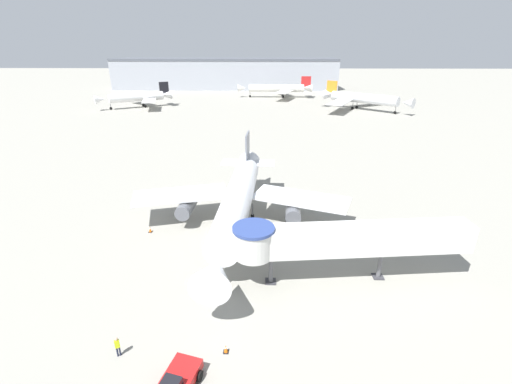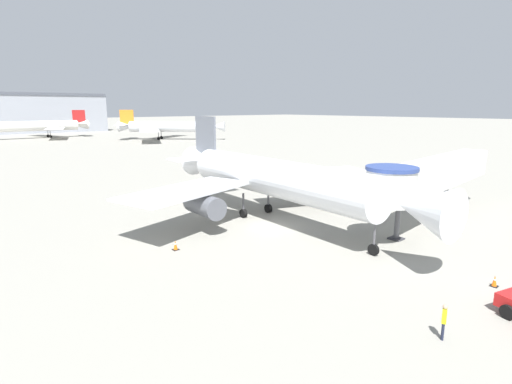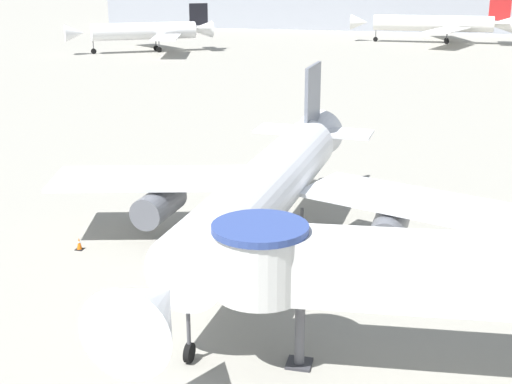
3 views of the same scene
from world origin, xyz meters
TOP-DOWN VIEW (x-y plane):
  - ground_plane at (0.00, 0.00)m, footprint 800.00×800.00m
  - main_airplane at (1.44, 1.75)m, footprint 30.02×33.58m
  - jet_bridge at (12.16, -9.11)m, footprint 23.90×5.43m
  - pushback_tug_red at (-1.13, -22.01)m, footprint 3.16×4.24m
  - traffic_cone_port_wing at (-10.07, 0.24)m, footprint 0.48×0.48m
  - traffic_cone_near_nose at (1.88, -18.68)m, footprint 0.44×0.44m
  - ground_crew_marshaller at (-6.43, -19.23)m, footprint 0.40×0.33m
  - background_jet_black_tail at (-46.21, 101.80)m, footprint 27.81×27.09m
  - background_jet_orange_tail at (42.16, 98.58)m, footprint 31.83×32.46m
  - background_jet_red_tail at (11.08, 134.20)m, footprint 35.93×35.58m
  - terminal_building at (-18.57, 175.00)m, footprint 128.85×25.58m

SIDE VIEW (x-z plane):
  - ground_plane at x=0.00m, z-range 0.00..0.00m
  - traffic_cone_near_nose at x=1.88m, z-range -0.02..0.71m
  - traffic_cone_port_wing at x=-10.07m, z-range -0.02..0.77m
  - pushback_tug_red at x=-1.13m, z-range -0.09..1.70m
  - ground_crew_marshaller at x=-6.43m, z-range 0.14..1.97m
  - background_jet_black_tail at x=-46.21m, z-range -0.55..8.98m
  - main_airplane at x=1.44m, z-range -0.77..9.22m
  - background_jet_red_tail at x=11.08m, z-range -0.59..9.34m
  - background_jet_orange_tail at x=42.16m, z-range -0.61..9.48m
  - jet_bridge at x=12.16m, z-range 1.54..8.01m
  - terminal_building at x=-18.57m, z-range 0.01..16.98m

